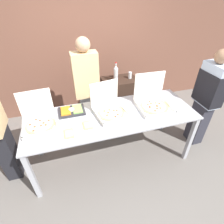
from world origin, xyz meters
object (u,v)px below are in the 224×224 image
object	(u,v)px
pizza_box_far_right	(153,101)
pizza_box_near_left	(109,108)
soda_bottle	(116,73)
person_server_vest	(208,96)
soda_can_silver	(130,75)
veggie_tray	(72,111)
soda_can_colored	(115,75)
paper_plate_front_center	(69,134)
pizza_box_far_left	(39,120)
paper_plate_front_left	(88,125)
person_guest_cap	(87,91)

from	to	relation	value
pizza_box_far_right	pizza_box_near_left	size ratio (longest dim) A/B	1.00
soda_bottle	person_server_vest	xyz separation A→B (m)	(1.26, -0.93, -0.17)
pizza_box_far_right	soda_can_silver	distance (m)	0.87
pizza_box_near_left	soda_can_silver	world-z (taller)	pizza_box_near_left
pizza_box_near_left	veggie_tray	size ratio (longest dim) A/B	1.36
veggie_tray	soda_bottle	distance (m)	1.11
pizza_box_far_right	pizza_box_near_left	bearing A→B (deg)	-179.64
soda_bottle	soda_can_silver	bearing A→B (deg)	6.06
veggie_tray	person_server_vest	xyz separation A→B (m)	(2.14, -0.29, 0.05)
pizza_box_far_right	soda_can_silver	xyz separation A→B (m)	(-0.03, 0.87, 0.07)
soda_can_colored	person_server_vest	world-z (taller)	person_server_vest
pizza_box_far_right	soda_can_colored	distance (m)	1.02
soda_can_silver	soda_can_colored	bearing A→B (deg)	157.95
paper_plate_front_center	veggie_tray	distance (m)	0.49
pizza_box_far_left	person_server_vest	size ratio (longest dim) A/B	0.28
pizza_box_far_right	pizza_box_far_left	bearing A→B (deg)	-178.98
veggie_tray	pizza_box_near_left	bearing A→B (deg)	-18.21
paper_plate_front_left	veggie_tray	world-z (taller)	veggie_tray
pizza_box_far_left	soda_can_silver	distance (m)	1.81
pizza_box_far_left	person_guest_cap	distance (m)	0.95
pizza_box_far_right	person_guest_cap	distance (m)	1.09
pizza_box_near_left	soda_can_silver	xyz separation A→B (m)	(0.65, 0.84, 0.07)
veggie_tray	person_guest_cap	distance (m)	0.53
soda_can_silver	person_guest_cap	bearing A→B (deg)	-164.35
pizza_box_near_left	paper_plate_front_center	world-z (taller)	pizza_box_near_left
paper_plate_front_center	person_guest_cap	size ratio (longest dim) A/B	0.12
paper_plate_front_left	soda_can_silver	world-z (taller)	soda_can_silver
soda_can_colored	pizza_box_far_left	bearing A→B (deg)	-145.11
paper_plate_front_left	soda_can_silver	distance (m)	1.46
soda_bottle	person_guest_cap	world-z (taller)	person_guest_cap
pizza_box_far_right	veggie_tray	distance (m)	1.22
person_guest_cap	person_server_vest	size ratio (longest dim) A/B	1.07
pizza_box_far_left	paper_plate_front_left	xyz separation A→B (m)	(0.60, -0.22, -0.06)
paper_plate_front_center	person_server_vest	distance (m)	2.23
paper_plate_front_left	person_guest_cap	bearing A→B (deg)	80.21
pizza_box_near_left	person_guest_cap	distance (m)	0.64
pizza_box_far_left	soda_bottle	distance (m)	1.55
pizza_box_near_left	paper_plate_front_left	bearing A→B (deg)	-159.32
pizza_box_far_left	person_guest_cap	world-z (taller)	person_guest_cap
person_guest_cap	soda_can_colored	bearing A→B (deg)	-150.07
pizza_box_far_left	soda_bottle	bearing A→B (deg)	26.87
pizza_box_far_right	veggie_tray	world-z (taller)	pizza_box_far_right
paper_plate_front_center	person_guest_cap	xyz separation A→B (m)	(0.39, 0.91, 0.07)
paper_plate_front_left	soda_can_colored	bearing A→B (deg)	57.35
pizza_box_far_left	soda_can_silver	xyz separation A→B (m)	(1.61, 0.83, 0.07)
soda_can_colored	person_guest_cap	world-z (taller)	person_guest_cap
paper_plate_front_center	soda_can_colored	size ratio (longest dim) A/B	1.78
pizza_box_far_left	veggie_tray	size ratio (longest dim) A/B	1.26
paper_plate_front_center	paper_plate_front_left	xyz separation A→B (m)	(0.25, 0.10, 0.00)
pizza_box_near_left	soda_can_colored	world-z (taller)	pizza_box_near_left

